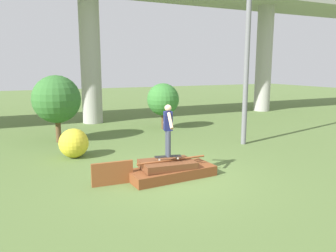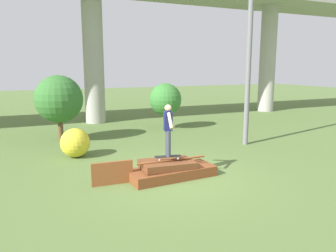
# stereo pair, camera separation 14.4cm
# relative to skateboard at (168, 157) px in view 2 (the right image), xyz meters

# --- Properties ---
(ground_plane) EXTENTS (80.00, 80.00, 0.00)m
(ground_plane) POSITION_rel_skateboard_xyz_m (0.10, -0.04, -0.61)
(ground_plane) COLOR #567038
(scrap_pile) EXTENTS (2.52, 1.12, 0.54)m
(scrap_pile) POSITION_rel_skateboard_xyz_m (0.07, -0.02, -0.40)
(scrap_pile) COLOR brown
(scrap_pile) RESTS_ON ground_plane
(scrap_plank_loose) EXTENTS (1.12, 0.14, 0.63)m
(scrap_plank_loose) POSITION_rel_skateboard_xyz_m (-1.59, 0.10, -0.30)
(scrap_plank_loose) COLOR brown
(scrap_plank_loose) RESTS_ON ground_plane
(skateboard) EXTENTS (0.78, 0.36, 0.09)m
(skateboard) POSITION_rel_skateboard_xyz_m (0.00, 0.00, 0.00)
(skateboard) COLOR black
(skateboard) RESTS_ON scrap_pile
(skater) EXTENTS (0.31, 1.02, 1.46)m
(skater) POSITION_rel_skateboard_xyz_m (0.00, 0.00, 0.84)
(skater) COLOR #383D4C
(skater) RESTS_ON skateboard
(utility_pole) EXTENTS (1.30, 0.20, 7.33)m
(utility_pole) POSITION_rel_skateboard_xyz_m (4.53, 2.43, 3.17)
(utility_pole) COLOR slate
(utility_pole) RESTS_ON ground_plane
(tree_behind_left) EXTENTS (1.96, 1.96, 2.78)m
(tree_behind_left) POSITION_rel_skateboard_xyz_m (-2.26, 5.97, 1.18)
(tree_behind_left) COLOR brown
(tree_behind_left) RESTS_ON ground_plane
(tree_behind_right) EXTENTS (1.60, 1.60, 2.31)m
(tree_behind_right) POSITION_rel_skateboard_xyz_m (2.90, 6.79, 0.89)
(tree_behind_right) COLOR brown
(tree_behind_right) RESTS_ON ground_plane
(bush_yellow_flowering) EXTENTS (1.02, 1.02, 1.02)m
(bush_yellow_flowering) POSITION_rel_skateboard_xyz_m (-2.07, 3.28, -0.11)
(bush_yellow_flowering) COLOR gold
(bush_yellow_flowering) RESTS_ON ground_plane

